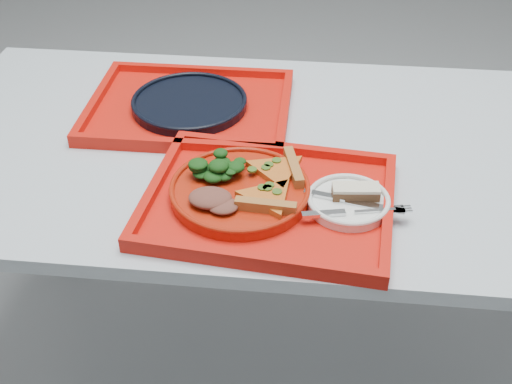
% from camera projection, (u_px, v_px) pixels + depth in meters
% --- Properties ---
extents(ground, '(10.00, 10.00, 0.00)m').
position_uv_depth(ground, '(283.00, 367.00, 1.81)').
color(ground, '#93969B').
rests_on(ground, ground).
extents(table, '(1.60, 0.80, 0.75)m').
position_uv_depth(table, '(291.00, 174.00, 1.40)').
color(table, silver).
rests_on(table, ground).
extents(tray_main, '(0.48, 0.39, 0.01)m').
position_uv_depth(tray_main, '(269.00, 204.00, 1.19)').
color(tray_main, red).
rests_on(tray_main, table).
extents(tray_far, '(0.45, 0.35, 0.01)m').
position_uv_depth(tray_far, '(190.00, 109.00, 1.46)').
color(tray_far, red).
rests_on(tray_far, table).
extents(dinner_plate, '(0.26, 0.26, 0.02)m').
position_uv_depth(dinner_plate, '(240.00, 192.00, 1.19)').
color(dinner_plate, '#A81E0B').
rests_on(dinner_plate, tray_main).
extents(side_plate, '(0.15, 0.15, 0.01)m').
position_uv_depth(side_plate, '(348.00, 203.00, 1.17)').
color(side_plate, white).
rests_on(side_plate, tray_main).
extents(navy_plate, '(0.26, 0.26, 0.02)m').
position_uv_depth(navy_plate, '(190.00, 104.00, 1.45)').
color(navy_plate, black).
rests_on(navy_plate, tray_far).
extents(pizza_slice_a, '(0.12, 0.13, 0.02)m').
position_uv_depth(pizza_slice_a, '(268.00, 195.00, 1.15)').
color(pizza_slice_a, orange).
rests_on(pizza_slice_a, dinner_plate).
extents(pizza_slice_b, '(0.15, 0.14, 0.02)m').
position_uv_depth(pizza_slice_b, '(277.00, 168.00, 1.22)').
color(pizza_slice_b, orange).
rests_on(pizza_slice_b, dinner_plate).
extents(salad_heap, '(0.09, 0.08, 0.05)m').
position_uv_depth(salad_heap, '(220.00, 163.00, 1.21)').
color(salad_heap, black).
rests_on(salad_heap, dinner_plate).
extents(meat_portion, '(0.08, 0.06, 0.02)m').
position_uv_depth(meat_portion, '(210.00, 198.00, 1.14)').
color(meat_portion, brown).
rests_on(meat_portion, dinner_plate).
extents(dessert_bar, '(0.09, 0.04, 0.02)m').
position_uv_depth(dessert_bar, '(356.00, 192.00, 1.16)').
color(dessert_bar, '#492618').
rests_on(dessert_bar, side_plate).
extents(knife, '(0.18, 0.05, 0.01)m').
position_uv_depth(knife, '(354.00, 201.00, 1.15)').
color(knife, silver).
rests_on(knife, side_plate).
extents(fork, '(0.19, 0.06, 0.01)m').
position_uv_depth(fork, '(354.00, 212.00, 1.13)').
color(fork, silver).
rests_on(fork, side_plate).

